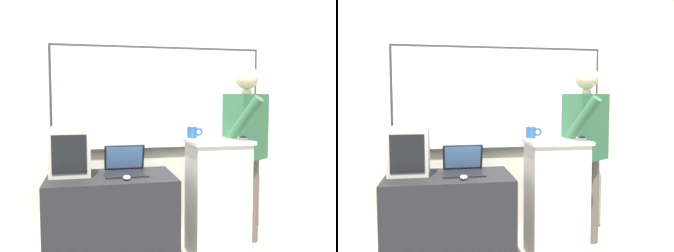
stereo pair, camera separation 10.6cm
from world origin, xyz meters
The scene contains 10 objects.
back_wall centered at (0.00, 1.18, 1.40)m, with size 6.40×0.17×2.79m.
lectern_podium centered at (0.40, 0.46, 0.52)m, with size 0.52×0.45×1.04m.
side_desk centered at (-0.52, 0.46, 0.38)m, with size 1.03×0.63×0.77m.
person_presenter centered at (0.75, 0.63, 0.99)m, with size 0.62×0.75×1.70m.
laptop centered at (-0.40, 0.52, 0.84)m, with size 0.35×0.32×0.24m.
wireless_keyboard centered at (0.42, 0.40, 1.05)m, with size 0.40×0.14×0.02m.
computer_mouse_by_laptop centered at (-0.41, 0.29, 0.78)m, with size 0.06×0.10×0.03m.
computer_mouse_by_keyboard centered at (0.61, 0.40, 1.06)m, with size 0.06×0.10×0.03m.
crt_monitor centered at (-0.84, 0.57, 0.96)m, with size 0.33×0.36×0.39m.
coffee_mug centered at (0.22, 0.61, 1.09)m, with size 0.14×0.09×0.10m.
Camera 2 is at (-0.56, -2.47, 1.40)m, focal length 38.00 mm.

